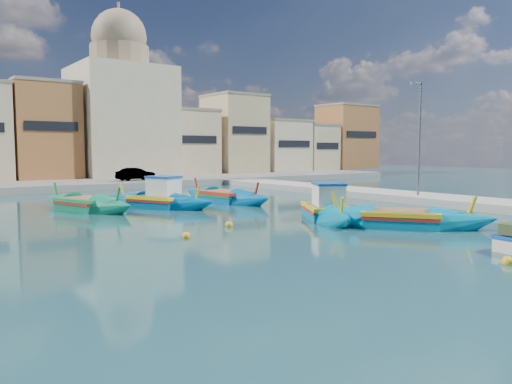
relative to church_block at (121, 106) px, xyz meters
name	(u,v)px	position (x,y,z in m)	size (l,w,h in m)	color
ground	(264,246)	(-10.00, -40.00, -8.41)	(160.00, 160.00, 0.00)	#133A3A
east_quay	(511,207)	(8.00, -40.00, -8.16)	(4.00, 70.00, 0.50)	gray
north_quay	(47,186)	(-10.00, -8.00, -8.11)	(80.00, 8.00, 0.60)	gray
north_townhouses	(94,136)	(-3.32, -0.64, -3.41)	(83.20, 7.87, 10.19)	#C7B18A
church_block	(121,106)	(0.00, 0.00, 0.00)	(10.00, 10.00, 19.10)	beige
quay_street_lamp	(419,138)	(7.44, -34.00, -4.07)	(1.18, 0.16, 8.00)	#595B60
luzzu_turquoise_cabin	(326,212)	(-2.85, -35.90, -8.06)	(6.37, 8.75, 2.90)	#007298
luzzu_blue_cabin	(158,201)	(-7.84, -26.27, -8.04)	(5.46, 8.46, 2.98)	#005996
luzzu_cyan_mid	(225,198)	(-2.86, -26.05, -8.13)	(3.16, 9.24, 2.68)	#005B97
luzzu_green	(86,206)	(-11.95, -25.20, -8.13)	(4.61, 8.55, 2.62)	#0B7853
luzzu_cyan_south	(401,221)	(-2.10, -40.03, -8.12)	(6.83, 8.14, 2.66)	#0079A2
mooring_buoys	(279,222)	(-6.06, -35.97, -8.33)	(23.52, 24.99, 0.36)	yellow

